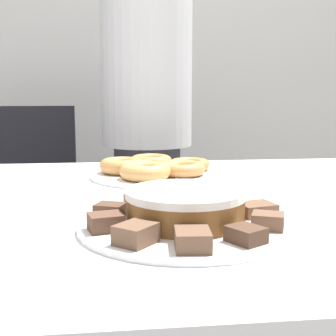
# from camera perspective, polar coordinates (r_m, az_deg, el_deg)

# --- Properties ---
(wall_back) EXTENTS (8.00, 0.05, 2.60)m
(wall_back) POSITION_cam_1_polar(r_m,az_deg,el_deg) (2.57, -4.57, 16.66)
(wall_back) COLOR silver
(wall_back) RESTS_ON ground_plane
(table) EXTENTS (1.62, 1.05, 0.75)m
(table) POSITION_cam_1_polar(r_m,az_deg,el_deg) (0.97, -0.44, -8.26)
(table) COLOR white
(table) RESTS_ON ground_plane
(person_standing) EXTENTS (0.35, 0.35, 1.56)m
(person_standing) POSITION_cam_1_polar(r_m,az_deg,el_deg) (1.83, -2.58, 4.59)
(person_standing) COLOR #383842
(person_standing) RESTS_ON ground_plane
(office_chair_left) EXTENTS (0.45, 0.45, 0.91)m
(office_chair_left) POSITION_cam_1_polar(r_m,az_deg,el_deg) (1.98, -16.96, -6.70)
(office_chair_left) COLOR black
(office_chair_left) RESTS_ON ground_plane
(plate_cake) EXTENTS (0.34, 0.34, 0.01)m
(plate_cake) POSITION_cam_1_polar(r_m,az_deg,el_deg) (0.75, 2.13, -7.00)
(plate_cake) COLOR white
(plate_cake) RESTS_ON table
(plate_donuts) EXTENTS (0.34, 0.34, 0.01)m
(plate_donuts) POSITION_cam_1_polar(r_m,az_deg,el_deg) (1.20, -1.32, -0.84)
(plate_donuts) COLOR white
(plate_donuts) RESTS_ON table
(frosted_cake) EXTENTS (0.19, 0.19, 0.05)m
(frosted_cake) POSITION_cam_1_polar(r_m,az_deg,el_deg) (0.74, 2.15, -4.65)
(frosted_cake) COLOR brown
(frosted_cake) RESTS_ON plate_cake
(lamington_0) EXTENTS (0.06, 0.05, 0.02)m
(lamington_0) POSITION_cam_1_polar(r_m,az_deg,el_deg) (0.78, -7.05, -5.12)
(lamington_0) COLOR #513828
(lamington_0) RESTS_ON plate_cake
(lamington_1) EXTENTS (0.06, 0.05, 0.03)m
(lamington_1) POSITION_cam_1_polar(r_m,az_deg,el_deg) (0.71, -7.59, -6.56)
(lamington_1) COLOR brown
(lamington_1) RESTS_ON plate_cake
(lamington_2) EXTENTS (0.07, 0.07, 0.03)m
(lamington_2) POSITION_cam_1_polar(r_m,az_deg,el_deg) (0.64, -3.95, -8.03)
(lamington_2) COLOR brown
(lamington_2) RESTS_ON plate_cake
(lamington_3) EXTENTS (0.05, 0.06, 0.03)m
(lamington_3) POSITION_cam_1_polar(r_m,az_deg,el_deg) (0.62, 3.03, -8.71)
(lamington_3) COLOR brown
(lamington_3) RESTS_ON plate_cake
(lamington_4) EXTENTS (0.06, 0.06, 0.02)m
(lamington_4) POSITION_cam_1_polar(r_m,az_deg,el_deg) (0.65, 9.47, -8.01)
(lamington_4) COLOR #513828
(lamington_4) RESTS_ON plate_cake
(lamington_5) EXTENTS (0.06, 0.05, 0.02)m
(lamington_5) POSITION_cam_1_polar(r_m,az_deg,el_deg) (0.72, 12.09, -6.33)
(lamington_5) COLOR brown
(lamington_5) RESTS_ON plate_cake
(lamington_6) EXTENTS (0.07, 0.06, 0.02)m
(lamington_6) POSITION_cam_1_polar(r_m,az_deg,el_deg) (0.80, 10.70, -4.96)
(lamington_6) COLOR brown
(lamington_6) RESTS_ON plate_cake
(lamington_7) EXTENTS (0.08, 0.08, 0.02)m
(lamington_7) POSITION_cam_1_polar(r_m,az_deg,el_deg) (0.85, 6.69, -3.95)
(lamington_7) COLOR #513828
(lamington_7) RESTS_ON plate_cake
(lamington_8) EXTENTS (0.04, 0.05, 0.02)m
(lamington_8) POSITION_cam_1_polar(r_m,az_deg,el_deg) (0.87, 1.51, -3.64)
(lamington_8) COLOR brown
(lamington_8) RESTS_ON plate_cake
(lamington_9) EXTENTS (0.06, 0.06, 0.02)m
(lamington_9) POSITION_cam_1_polar(r_m,az_deg,el_deg) (0.84, -3.52, -4.02)
(lamington_9) COLOR brown
(lamington_9) RESTS_ON plate_cake
(donut_0) EXTENTS (0.11, 0.11, 0.03)m
(donut_0) POSITION_cam_1_polar(r_m,az_deg,el_deg) (1.20, -1.32, 0.11)
(donut_0) COLOR tan
(donut_0) RESTS_ON plate_donuts
(donut_1) EXTENTS (0.12, 0.12, 0.03)m
(donut_1) POSITION_cam_1_polar(r_m,az_deg,el_deg) (1.28, -2.23, 0.79)
(donut_1) COLOR #C68447
(donut_1) RESTS_ON plate_donuts
(donut_2) EXTENTS (0.11, 0.11, 0.04)m
(donut_2) POSITION_cam_1_polar(r_m,az_deg,el_deg) (1.20, -5.62, 0.27)
(donut_2) COLOR #D18E4C
(donut_2) RESTS_ON plate_donuts
(donut_3) EXTENTS (0.12, 0.12, 0.04)m
(donut_3) POSITION_cam_1_polar(r_m,az_deg,el_deg) (1.11, -2.80, -0.40)
(donut_3) COLOR tan
(donut_3) RESTS_ON plate_donuts
(donut_4) EXTENTS (0.12, 0.12, 0.03)m
(donut_4) POSITION_cam_1_polar(r_m,az_deg,el_deg) (1.17, 1.66, -0.07)
(donut_4) COLOR #D18E4C
(donut_4) RESTS_ON plate_donuts
(donut_5) EXTENTS (0.11, 0.11, 0.03)m
(donut_5) POSITION_cam_1_polar(r_m,az_deg,el_deg) (1.24, 2.63, 0.42)
(donut_5) COLOR #C68447
(donut_5) RESTS_ON plate_donuts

